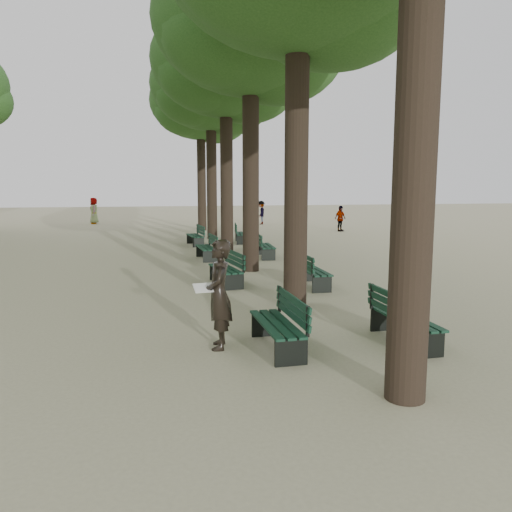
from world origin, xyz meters
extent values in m
plane|color=tan|center=(0.00, 0.00, 0.00)|extent=(120.00, 120.00, 0.00)
cylinder|color=#33261C|center=(1.50, -2.00, 3.75)|extent=(0.52, 0.52, 7.50)
cylinder|color=#33261C|center=(1.50, 3.00, 3.75)|extent=(0.52, 0.52, 7.50)
cylinder|color=#33261C|center=(1.50, 8.00, 3.75)|extent=(0.52, 0.52, 7.50)
ellipsoid|color=#214C1A|center=(1.50, 8.00, 7.70)|extent=(6.00, 6.00, 4.50)
cylinder|color=#33261C|center=(1.50, 13.00, 3.75)|extent=(0.52, 0.52, 7.50)
ellipsoid|color=#214C1A|center=(1.50, 13.00, 7.70)|extent=(6.00, 6.00, 4.50)
cylinder|color=#33261C|center=(1.50, 18.00, 3.75)|extent=(0.52, 0.52, 7.50)
ellipsoid|color=#214C1A|center=(1.50, 18.00, 7.70)|extent=(6.00, 6.00, 4.50)
cylinder|color=#33261C|center=(1.50, 23.00, 3.75)|extent=(0.52, 0.52, 7.50)
ellipsoid|color=#214C1A|center=(1.50, 23.00, 7.70)|extent=(6.00, 6.00, 4.50)
cube|color=black|center=(0.35, 0.22, 0.23)|extent=(0.56, 1.81, 0.45)
cube|color=black|center=(0.35, 0.22, 0.45)|extent=(0.58, 1.81, 0.04)
cube|color=black|center=(0.63, 0.23, 0.72)|extent=(0.08, 1.80, 0.40)
cube|color=black|center=(0.35, 5.92, 0.23)|extent=(0.76, 1.85, 0.45)
cube|color=black|center=(0.35, 5.92, 0.45)|extent=(0.78, 1.86, 0.04)
cube|color=black|center=(0.63, 5.95, 0.72)|extent=(0.28, 1.79, 0.40)
cube|color=black|center=(0.35, 10.77, 0.23)|extent=(0.62, 1.83, 0.45)
cube|color=black|center=(0.35, 10.77, 0.45)|extent=(0.64, 1.83, 0.04)
cube|color=black|center=(0.63, 10.78, 0.72)|extent=(0.15, 1.80, 0.40)
cube|color=black|center=(0.35, 15.33, 0.23)|extent=(0.69, 1.84, 0.45)
cube|color=black|center=(0.35, 15.33, 0.45)|extent=(0.71, 1.84, 0.04)
cube|color=black|center=(0.63, 15.35, 0.72)|extent=(0.21, 1.80, 0.40)
cube|color=black|center=(2.65, 0.10, 0.23)|extent=(0.54, 1.80, 0.45)
cube|color=black|center=(2.65, 0.10, 0.45)|extent=(0.56, 1.80, 0.04)
cube|color=black|center=(2.37, 0.09, 0.72)|extent=(0.06, 1.80, 0.40)
cube|color=black|center=(2.65, 5.11, 0.23)|extent=(0.55, 1.81, 0.45)
cube|color=black|center=(2.65, 5.11, 0.45)|extent=(0.57, 1.81, 0.04)
cube|color=black|center=(2.37, 5.11, 0.72)|extent=(0.07, 1.80, 0.40)
cube|color=black|center=(2.65, 10.80, 0.23)|extent=(0.65, 1.83, 0.45)
cube|color=black|center=(2.65, 10.80, 0.45)|extent=(0.67, 1.83, 0.04)
cube|color=black|center=(2.37, 10.83, 0.72)|extent=(0.17, 1.80, 0.40)
cube|color=black|center=(2.65, 15.86, 0.23)|extent=(0.75, 1.85, 0.45)
cube|color=black|center=(2.65, 15.86, 0.45)|extent=(0.77, 1.86, 0.04)
cube|color=black|center=(2.37, 15.90, 0.72)|extent=(0.28, 1.79, 0.40)
imported|color=black|center=(-0.56, 0.53, 0.92)|extent=(0.47, 0.78, 1.85)
cube|color=white|center=(-0.81, 0.53, 1.05)|extent=(0.37, 0.29, 0.12)
imported|color=#262628|center=(-5.54, 29.84, 0.94)|extent=(0.53, 0.97, 1.87)
imported|color=#262628|center=(6.09, 26.93, 0.83)|extent=(0.65, 1.12, 1.66)
imported|color=#262628|center=(9.53, 20.59, 0.77)|extent=(0.94, 0.70, 1.54)
camera|label=1|loc=(-1.67, -7.60, 2.74)|focal=35.00mm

